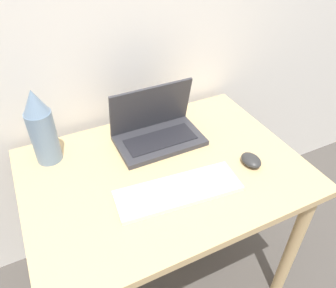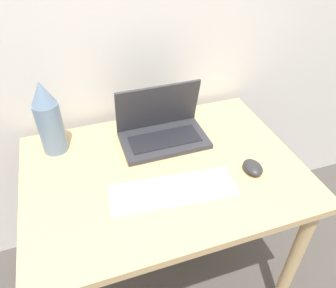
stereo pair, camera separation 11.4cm
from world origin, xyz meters
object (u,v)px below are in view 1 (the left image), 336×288
keyboard (178,191)px  mouse (251,160)px  laptop (156,129)px  vase (41,128)px

keyboard → mouse: bearing=2.3°
laptop → mouse: (0.25, -0.29, -0.03)m
keyboard → mouse: size_ratio=4.97×
mouse → vase: 0.76m
laptop → vase: (-0.41, 0.06, 0.09)m
mouse → laptop: bearing=130.6°
laptop → vase: 0.43m
vase → mouse: bearing=-28.2°
mouse → vase: size_ratio=0.30×
laptop → mouse: size_ratio=3.88×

